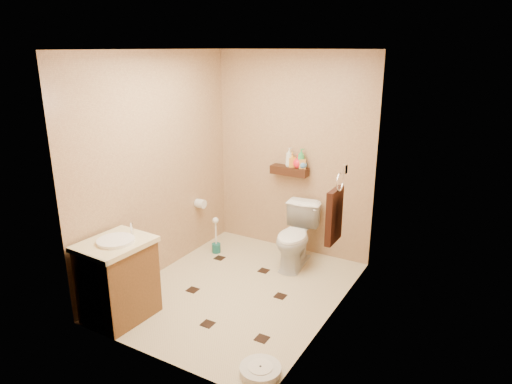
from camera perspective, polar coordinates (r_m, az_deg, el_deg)
The scene contains 20 objects.
ground at distance 4.86m, azimuth -2.23°, elevation -12.19°, with size 2.50×2.50×0.00m, color beige.
wall_back at distance 5.45m, azimuth 4.61°, elevation 4.69°, with size 2.00×0.04×2.40m, color tan.
wall_front at distance 3.45m, azimuth -13.53°, elevation -3.55°, with size 2.00×0.04×2.40m, color tan.
wall_left at distance 4.98m, azimuth -12.22°, elevation 3.08°, with size 0.04×2.50×2.40m, color tan.
wall_right at distance 3.97m, azimuth 9.90°, elevation -0.51°, with size 0.04×2.50×2.40m, color tan.
ceiling at distance 4.22m, azimuth -2.63°, elevation 17.38°, with size 2.00×2.50×0.02m, color silver.
wall_shelf at distance 5.43m, azimuth 4.20°, elevation 2.68°, with size 0.46×0.14×0.10m, color #3B1B10.
floor_accents at distance 4.81m, azimuth -2.35°, elevation -12.51°, with size 1.32×1.30×0.01m.
toilet at distance 5.25m, azimuth 4.99°, elevation -5.56°, with size 0.40×0.70×0.71m, color white.
vanity at distance 4.44m, azimuth -16.84°, elevation -10.34°, with size 0.55×0.65×0.88m.
bathroom_scale at distance 3.79m, azimuth 0.55°, elevation -21.37°, with size 0.34×0.34×0.07m.
toilet_brush at distance 5.64m, azimuth -5.02°, elevation -6.02°, with size 0.11×0.11×0.46m.
towel_ring at distance 4.30m, azimuth 9.80°, elevation -2.65°, with size 0.12×0.30×0.76m.
toilet_paper at distance 5.59m, azimuth -6.96°, elevation -1.45°, with size 0.12×0.11×0.12m.
bottle_a at distance 5.39m, azimuth 4.16°, elevation 4.36°, with size 0.09×0.09×0.23m, color silver.
bottle_b at distance 5.38m, azimuth 4.52°, elevation 4.06°, with size 0.08×0.08×0.18m, color orange.
bottle_c at distance 5.35m, azimuth 5.34°, elevation 3.87°, with size 0.13×0.13×0.16m, color red.
bottle_d at distance 5.33m, azimuth 5.66°, elevation 4.19°, with size 0.09×0.09×0.23m, color green.
bottle_e at distance 5.33m, azimuth 5.83°, elevation 3.85°, with size 0.08×0.08×0.17m, color gold.
bottle_f at distance 5.33m, azimuth 5.88°, elevation 3.62°, with size 0.10×0.10×0.13m, color #4D89C2.
Camera 1 is at (2.26, -3.56, 2.42)m, focal length 32.00 mm.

